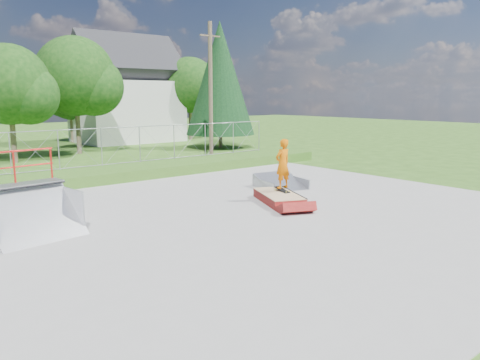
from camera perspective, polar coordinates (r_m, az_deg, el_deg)
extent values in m
plane|color=#2F5518|center=(14.42, 0.55, -4.94)|extent=(120.00, 120.00, 0.00)
cube|color=#999996|center=(14.41, 0.55, -4.86)|extent=(20.00, 16.00, 0.04)
cube|color=#2F5518|center=(22.33, -15.37, 0.76)|extent=(24.00, 3.00, 0.50)
cube|color=maroon|center=(16.75, 4.75, -2.25)|extent=(2.02, 2.65, 0.34)
cube|color=tan|center=(16.71, 4.76, -1.65)|extent=(2.04, 2.68, 0.02)
cube|color=black|center=(17.05, 5.18, -1.23)|extent=(0.38, 0.82, 0.13)
imported|color=#D96605|center=(16.90, 5.23, 1.75)|extent=(0.67, 0.45, 1.79)
cube|color=beige|center=(40.83, -13.59, 8.11)|extent=(8.00, 6.00, 5.00)
cube|color=#29292D|center=(40.87, -13.79, 12.87)|extent=(8.40, 6.08, 6.08)
cylinder|color=brown|center=(28.00, -3.60, 10.63)|extent=(0.24, 0.24, 8.00)
cylinder|color=brown|center=(29.59, -25.87, 4.23)|extent=(0.30, 0.30, 2.45)
sphere|color=#10390F|center=(29.49, -26.36, 10.39)|extent=(4.48, 4.48, 4.48)
sphere|color=#10390F|center=(29.15, -24.38, 9.45)|extent=(3.36, 3.36, 3.36)
cylinder|color=brown|center=(32.80, -19.09, 5.48)|extent=(0.30, 0.30, 2.80)
sphere|color=#10390F|center=(32.75, -19.47, 11.83)|extent=(5.12, 5.12, 5.12)
sphere|color=#10390F|center=(32.48, -17.39, 10.83)|extent=(3.84, 3.84, 3.84)
cylinder|color=brown|center=(41.64, -6.06, 6.73)|extent=(0.30, 0.30, 2.62)
sphere|color=#10390F|center=(41.58, -6.15, 11.43)|extent=(4.80, 4.80, 4.80)
sphere|color=#10390F|center=(41.58, -4.62, 10.63)|extent=(3.60, 3.60, 3.60)
cylinder|color=brown|center=(41.18, -19.76, 5.79)|extent=(0.30, 0.30, 2.10)
sphere|color=#10390F|center=(41.09, -19.99, 9.58)|extent=(3.84, 3.84, 3.84)
sphere|color=#10390F|center=(40.90, -18.76, 8.98)|extent=(2.88, 2.88, 2.88)
cylinder|color=brown|center=(34.84, -2.39, 4.95)|extent=(0.28, 0.28, 1.20)
cone|color=black|center=(34.72, -2.45, 12.28)|extent=(5.04, 5.04, 8.10)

